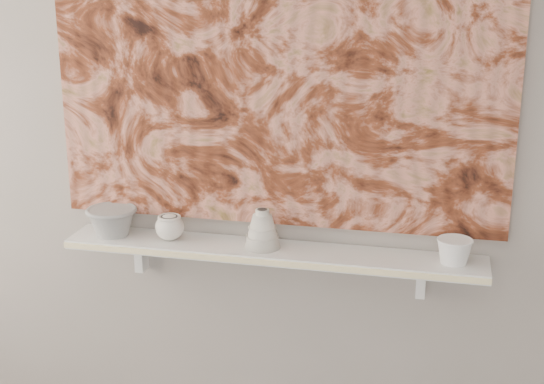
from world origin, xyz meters
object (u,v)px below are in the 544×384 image
(bowl_grey, at_px, (112,221))
(bowl_white, at_px, (454,251))
(cup_cream, at_px, (170,227))
(shelf, at_px, (271,252))
(bell_vessel, at_px, (262,228))
(painting, at_px, (277,59))

(bowl_grey, distance_m, bowl_white, 1.15)
(cup_cream, bearing_deg, shelf, 0.00)
(cup_cream, height_order, bowl_white, cup_cream)
(bell_vessel, height_order, bowl_white, bell_vessel)
(shelf, xyz_separation_m, bell_vessel, (-0.03, 0.00, 0.08))
(shelf, xyz_separation_m, painting, (0.00, 0.08, 0.62))
(painting, distance_m, bowl_grey, 0.80)
(bell_vessel, bearing_deg, bowl_white, 0.00)
(shelf, distance_m, cup_cream, 0.36)
(cup_cream, distance_m, bowl_white, 0.94)
(shelf, height_order, painting, painting)
(painting, bearing_deg, bowl_white, -7.81)
(painting, relative_size, bowl_grey, 8.57)
(bowl_grey, bearing_deg, bowl_white, 0.00)
(bell_vessel, bearing_deg, bowl_grey, 180.00)
(shelf, xyz_separation_m, cup_cream, (-0.35, 0.00, 0.06))
(painting, xyz_separation_m, bowl_white, (0.59, -0.08, -0.57))
(shelf, bearing_deg, bowl_grey, 180.00)
(painting, height_order, bell_vessel, painting)
(shelf, bearing_deg, cup_cream, 180.00)
(painting, height_order, bowl_grey, painting)
(bowl_grey, height_order, cup_cream, bowl_grey)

